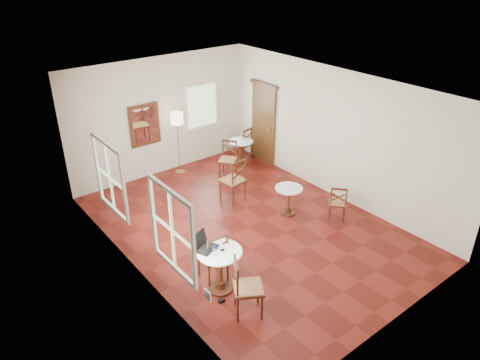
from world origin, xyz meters
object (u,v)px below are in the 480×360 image
(cafe_table_back, at_px, (241,150))
(chair_near_a, at_px, (214,256))
(cafe_table_near, at_px, (220,266))
(chair_mid_a, at_px, (234,180))
(floor_lamp, at_px, (177,122))
(laptop, at_px, (203,245))
(chair_near_b, at_px, (247,287))
(chair_back_b, at_px, (228,159))
(mouse, at_px, (222,250))
(navy_mug, at_px, (214,248))
(chair_mid_b, at_px, (338,202))
(chair_back_a, at_px, (243,144))
(cafe_table_mid, at_px, (288,197))
(power_adapter, at_px, (222,301))
(water_glass, at_px, (215,253))

(cafe_table_back, xyz_separation_m, chair_near_a, (-3.36, -3.48, 0.07))
(cafe_table_near, xyz_separation_m, chair_mid_a, (2.05, 2.29, 0.04))
(cafe_table_near, distance_m, floor_lamp, 4.82)
(floor_lamp, distance_m, laptop, 4.62)
(chair_near_b, bearing_deg, chair_near_a, 27.32)
(chair_near_a, distance_m, floor_lamp, 4.53)
(chair_back_b, xyz_separation_m, mouse, (-2.70, -3.45, 0.36))
(chair_back_b, xyz_separation_m, navy_mug, (-2.79, -3.35, 0.39))
(chair_near_b, bearing_deg, chair_mid_b, -42.39)
(chair_back_b, bearing_deg, chair_back_a, 83.44)
(chair_back_b, bearing_deg, cafe_table_near, -76.00)
(laptop, bearing_deg, floor_lamp, 41.59)
(cafe_table_near, height_order, chair_mid_a, chair_mid_a)
(cafe_table_near, bearing_deg, laptop, 123.43)
(chair_back_b, bearing_deg, chair_near_a, -77.70)
(chair_back_b, bearing_deg, chair_mid_a, -68.71)
(chair_near_a, bearing_deg, chair_back_a, -129.30)
(cafe_table_mid, bearing_deg, cafe_table_back, 73.83)
(cafe_table_back, distance_m, floor_lamp, 1.94)
(chair_back_b, height_order, mouse, chair_back_b)
(chair_near_b, bearing_deg, chair_back_b, -2.46)
(cafe_table_near, distance_m, cafe_table_mid, 2.89)
(chair_near_a, bearing_deg, chair_back_b, -125.39)
(mouse, height_order, navy_mug, navy_mug)
(cafe_table_near, relative_size, power_adapter, 7.15)
(cafe_table_back, distance_m, navy_mug, 5.09)
(power_adapter, bearing_deg, cafe_table_near, 57.52)
(chair_back_b, distance_m, water_glass, 4.53)
(cafe_table_back, height_order, navy_mug, navy_mug)
(chair_mid_b, xyz_separation_m, navy_mug, (-3.37, -0.20, 0.44))
(cafe_table_near, distance_m, chair_mid_a, 3.08)
(mouse, bearing_deg, chair_near_a, 108.03)
(cafe_table_back, distance_m, power_adapter, 5.43)
(chair_near_b, distance_m, laptop, 1.02)
(chair_mid_a, bearing_deg, cafe_table_near, 40.75)
(chair_back_a, bearing_deg, chair_mid_a, 31.93)
(cafe_table_mid, relative_size, power_adapter, 5.66)
(chair_mid_a, height_order, mouse, chair_mid_a)
(cafe_table_back, xyz_separation_m, water_glass, (-3.56, -3.81, 0.44))
(chair_mid_a, bearing_deg, navy_mug, 39.14)
(cafe_table_back, distance_m, laptop, 5.05)
(cafe_table_near, distance_m, chair_near_a, 0.30)
(chair_mid_a, height_order, floor_lamp, floor_lamp)
(navy_mug, height_order, water_glass, water_glass)
(chair_back_b, height_order, laptop, laptop)
(cafe_table_back, height_order, chair_back_b, chair_back_b)
(water_glass, bearing_deg, cafe_table_mid, 22.54)
(chair_near_b, distance_m, chair_mid_b, 3.46)
(navy_mug, bearing_deg, water_glass, -123.42)
(cafe_table_back, bearing_deg, mouse, -131.86)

